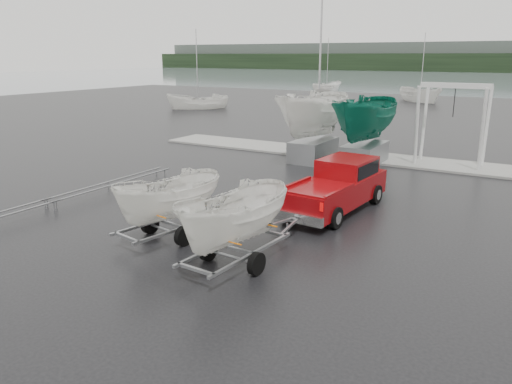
{
  "coord_description": "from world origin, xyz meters",
  "views": [
    {
      "loc": [
        6.26,
        -13.06,
        5.42
      ],
      "look_at": [
        -1.59,
        0.13,
        1.2
      ],
      "focal_mm": 35.0,
      "sensor_mm": 36.0,
      "label": 1
    }
  ],
  "objects_px": {
    "pickup_truck": "(339,184)",
    "boat_hoist": "(453,113)",
    "trailer_hitched": "(235,172)",
    "trailer_parked": "(168,161)"
  },
  "relations": [
    {
      "from": "pickup_truck",
      "to": "trailer_hitched",
      "type": "bearing_deg",
      "value": -90.0
    },
    {
      "from": "pickup_truck",
      "to": "trailer_parked",
      "type": "relative_size",
      "value": 1.24
    },
    {
      "from": "pickup_truck",
      "to": "trailer_hitched",
      "type": "height_order",
      "value": "trailer_hitched"
    },
    {
      "from": "trailer_hitched",
      "to": "pickup_truck",
      "type": "bearing_deg",
      "value": 90.0
    },
    {
      "from": "pickup_truck",
      "to": "boat_hoist",
      "type": "distance_m",
      "value": 9.96
    },
    {
      "from": "pickup_truck",
      "to": "boat_hoist",
      "type": "bearing_deg",
      "value": 81.97
    },
    {
      "from": "pickup_truck",
      "to": "trailer_hitched",
      "type": "relative_size",
      "value": 1.16
    },
    {
      "from": "pickup_truck",
      "to": "boat_hoist",
      "type": "xyz_separation_m",
      "value": [
        2.07,
        9.58,
        1.74
      ]
    },
    {
      "from": "pickup_truck",
      "to": "trailer_parked",
      "type": "distance_m",
      "value": 6.5
    },
    {
      "from": "trailer_hitched",
      "to": "trailer_parked",
      "type": "bearing_deg",
      "value": 170.0
    }
  ]
}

